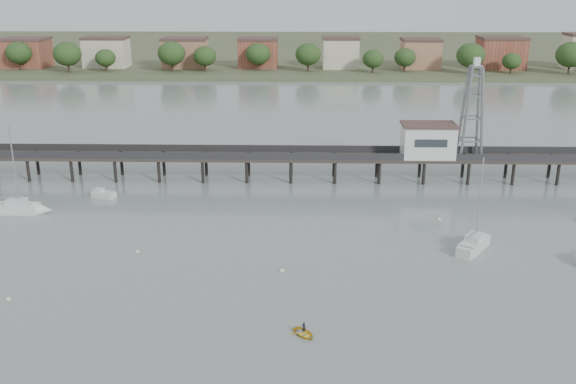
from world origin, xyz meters
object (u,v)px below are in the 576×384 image
Objects in this scene: pier at (269,157)px; white_tender at (103,194)px; sailboat_b at (26,209)px; yellow_dinghy at (304,335)px; sailboat_c at (477,242)px; lattice_tower at (472,113)px.

pier reaches higher than white_tender.
sailboat_b is at bearing -153.97° from pier.
yellow_dinghy is at bearing -38.08° from sailboat_b.
sailboat_b is 11.08m from white_tender.
sailboat_b reaches higher than white_tender.
pier is 47.47m from yellow_dinghy.
sailboat_c is at bearing -9.16° from sailboat_b.
sailboat_b is at bearing -119.46° from white_tender.
pier is 12.56× the size of sailboat_c.
lattice_tower is 57.47m from white_tender.
lattice_tower is (31.50, 0.00, 7.31)m from pier.
lattice_tower is at bearing 0.00° from pier.
sailboat_c is 3.06× the size of white_tender.
pier is 37.55m from sailboat_c.
lattice_tower reaches higher than white_tender.
sailboat_c is (-5.02, -26.43, -10.45)m from lattice_tower.
sailboat_c reaches higher than pier.
lattice_tower is at bearing 24.29° from sailboat_c.
pier is 58.18× the size of yellow_dinghy.
lattice_tower is at bearing 14.76° from sailboat_b.
sailboat_b is (-64.39, -16.06, -10.46)m from lattice_tower.
pier is 38.40× the size of white_tender.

